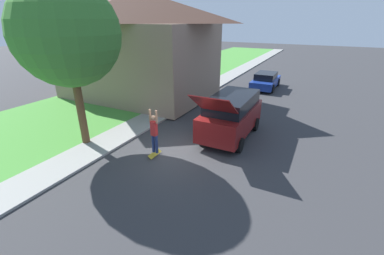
# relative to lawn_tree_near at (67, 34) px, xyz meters

# --- Properties ---
(ground_plane) EXTENTS (120.00, 120.00, 0.00)m
(ground_plane) POSITION_rel_lawn_tree_near_xyz_m (4.41, 1.26, -5.06)
(ground_plane) COLOR #333335
(lawn) EXTENTS (10.00, 80.00, 0.08)m
(lawn) POSITION_rel_lawn_tree_near_xyz_m (-3.59, 7.26, -5.02)
(lawn) COLOR #478E38
(lawn) RESTS_ON ground_plane
(sidewalk) EXTENTS (1.80, 80.00, 0.10)m
(sidewalk) POSITION_rel_lawn_tree_near_xyz_m (0.81, 7.26, -5.01)
(sidewalk) COLOR gray
(sidewalk) RESTS_ON ground_plane
(house) EXTENTS (11.32, 8.03, 7.53)m
(house) POSITION_rel_lawn_tree_near_xyz_m (-2.93, 8.14, -1.08)
(house) COLOR #89705B
(house) RESTS_ON lawn
(lawn_tree_near) EXTENTS (4.41, 4.41, 7.21)m
(lawn_tree_near) POSITION_rel_lawn_tree_near_xyz_m (0.00, 0.00, 0.00)
(lawn_tree_near) COLOR brown
(lawn_tree_near) RESTS_ON lawn
(suv_parked) EXTENTS (2.16, 5.28, 2.87)m
(suv_parked) POSITION_rel_lawn_tree_near_xyz_m (5.97, 4.07, -3.87)
(suv_parked) COLOR maroon
(suv_parked) RESTS_ON ground_plane
(car_down_street) EXTENTS (1.95, 4.31, 1.37)m
(car_down_street) POSITION_rel_lawn_tree_near_xyz_m (5.31, 15.10, -4.40)
(car_down_street) COLOR navy
(car_down_street) RESTS_ON ground_plane
(skateboarder) EXTENTS (0.41, 0.23, 1.97)m
(skateboarder) POSITION_rel_lawn_tree_near_xyz_m (3.81, 0.43, -3.79)
(skateboarder) COLOR navy
(skateboarder) RESTS_ON ground_plane
(skateboard) EXTENTS (0.25, 0.76, 0.24)m
(skateboard) POSITION_rel_lawn_tree_near_xyz_m (3.69, 0.52, -4.96)
(skateboard) COLOR #A89323
(skateboard) RESTS_ON ground_plane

